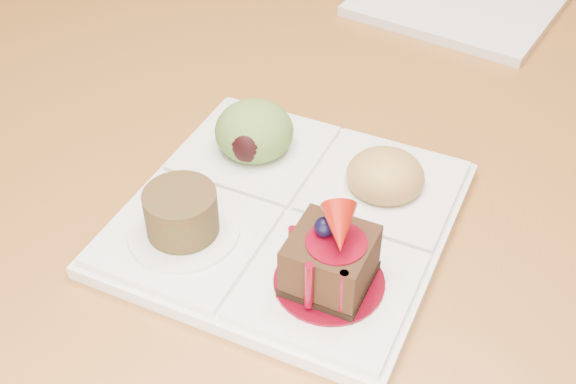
# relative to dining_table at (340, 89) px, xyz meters

# --- Properties ---
(dining_table) EXTENTS (1.00, 1.80, 0.75)m
(dining_table) POSITION_rel_dining_table_xyz_m (0.00, 0.00, 0.00)
(dining_table) COLOR #976527
(dining_table) RESTS_ON ground
(sampler_plate) EXTENTS (0.31, 0.31, 0.10)m
(sampler_plate) POSITION_rel_dining_table_xyz_m (0.00, -0.31, 0.09)
(sampler_plate) COLOR white
(sampler_plate) RESTS_ON dining_table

